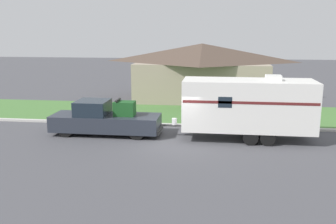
% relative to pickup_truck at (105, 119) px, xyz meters
% --- Properties ---
extents(ground_plane, '(120.00, 120.00, 0.00)m').
position_rel_pickup_truck_xyz_m(ground_plane, '(4.22, -1.44, -0.86)').
color(ground_plane, '#47474C').
extents(curb_strip, '(80.00, 0.30, 0.14)m').
position_rel_pickup_truck_xyz_m(curb_strip, '(4.22, 2.31, -0.79)').
color(curb_strip, beige).
rests_on(curb_strip, ground_plane).
extents(lawn_strip, '(80.00, 7.00, 0.03)m').
position_rel_pickup_truck_xyz_m(lawn_strip, '(4.22, 5.96, -0.85)').
color(lawn_strip, '#477538').
rests_on(lawn_strip, ground_plane).
extents(house_across_street, '(11.72, 7.43, 4.73)m').
position_rel_pickup_truck_xyz_m(house_across_street, '(5.01, 12.12, 1.58)').
color(house_across_street, gray).
rests_on(house_across_street, ground_plane).
extents(pickup_truck, '(6.26, 2.01, 2.05)m').
position_rel_pickup_truck_xyz_m(pickup_truck, '(0.00, 0.00, 0.00)').
color(pickup_truck, black).
rests_on(pickup_truck, ground_plane).
extents(travel_trailer, '(8.05, 2.46, 3.54)m').
position_rel_pickup_truck_xyz_m(travel_trailer, '(7.97, -0.00, 1.04)').
color(travel_trailer, black).
rests_on(travel_trailer, ground_plane).
extents(mailbox, '(0.48, 0.20, 1.31)m').
position_rel_pickup_truck_xyz_m(mailbox, '(-1.57, 3.27, 0.14)').
color(mailbox, brown).
rests_on(mailbox, ground_plane).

